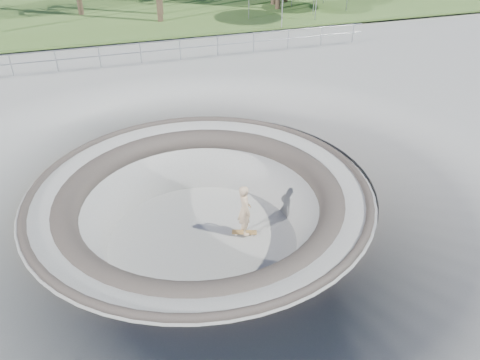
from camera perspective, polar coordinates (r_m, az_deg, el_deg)
The scene contains 6 objects.
ground at distance 14.10m, azimuth -4.89°, elevation -1.05°, with size 180.00×180.00×0.00m, color #9C9B97.
skate_bowl at distance 15.17m, azimuth -4.58°, elevation -6.86°, with size 14.00×14.00×4.10m.
distant_hills at distance 70.56m, azimuth -13.51°, elevation 19.18°, with size 103.20×45.00×28.60m.
safety_railing at distance 24.70m, azimuth -12.02°, elevation 14.93°, with size 25.00×0.06×1.03m.
skateboard at distance 15.29m, azimuth 0.55°, elevation -6.40°, with size 0.83×0.50×0.08m.
skater at distance 14.75m, azimuth 0.56°, elevation -3.67°, with size 0.64×0.42×1.76m, color tan.
Camera 1 is at (-2.56, -11.55, 7.66)m, focal length 35.00 mm.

